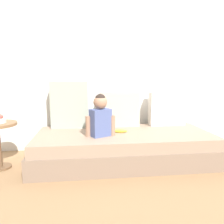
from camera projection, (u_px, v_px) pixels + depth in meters
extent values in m
plane|color=#93704C|center=(124.00, 161.00, 2.60)|extent=(12.00, 12.00, 0.00)
cube|color=white|center=(117.00, 58.00, 2.97)|extent=(5.30, 0.10, 2.53)
cube|color=#826C5B|center=(124.00, 152.00, 2.58)|extent=(2.10, 0.90, 0.22)
cube|color=gray|center=(124.00, 138.00, 2.55)|extent=(2.04, 0.87, 0.13)
cube|color=#99A393|center=(70.00, 105.00, 2.76)|extent=(0.47, 0.16, 0.60)
cube|color=#C1B29E|center=(120.00, 109.00, 2.85)|extent=(0.52, 0.16, 0.45)
cube|color=silver|center=(167.00, 109.00, 2.93)|extent=(0.48, 0.16, 0.45)
cube|color=#4C5B93|center=(100.00, 123.00, 2.38)|extent=(0.26, 0.22, 0.30)
sphere|color=#9E755B|center=(100.00, 102.00, 2.34)|extent=(0.15, 0.15, 0.15)
sphere|color=#2D231E|center=(100.00, 99.00, 2.33)|extent=(0.12, 0.12, 0.12)
cylinder|color=#9E755B|center=(88.00, 126.00, 2.37)|extent=(0.06, 0.06, 0.23)
cylinder|color=#9E755B|center=(113.00, 126.00, 2.40)|extent=(0.06, 0.06, 0.23)
ellipsoid|color=yellow|center=(120.00, 131.00, 2.53)|extent=(0.17, 0.07, 0.04)
cylinder|color=brown|center=(1.00, 167.00, 2.39)|extent=(0.22, 0.22, 0.02)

